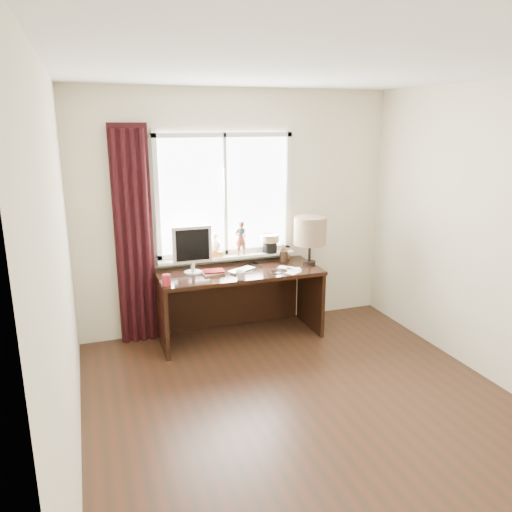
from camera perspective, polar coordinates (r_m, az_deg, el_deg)
name	(u,v)px	position (r m, az deg, el deg)	size (l,w,h in m)	color
floor	(314,416)	(4.18, 6.62, -17.66)	(3.50, 4.00, 0.00)	#311F13
ceiling	(326,68)	(3.54, 7.98, 20.53)	(3.50, 4.00, 0.00)	white
wall_back	(238,212)	(5.47, -2.11, 5.02)	(3.50, 2.60, 0.00)	beige
wall_left	(62,283)	(3.29, -21.27, -2.88)	(4.00, 2.60, 0.00)	beige
wall_right	(508,240)	(4.68, 26.82, 1.67)	(4.00, 2.60, 0.00)	beige
laptop	(242,270)	(5.20, -1.66, -1.62)	(0.30, 0.19, 0.02)	silver
mug	(240,275)	(4.91, -1.82, -2.19)	(0.10, 0.09, 0.10)	white
red_cup	(167,280)	(4.81, -10.18, -2.70)	(0.08, 0.08, 0.11)	maroon
window	(227,213)	(5.38, -3.30, 4.96)	(1.52, 0.22, 1.40)	white
curtain	(134,238)	(5.20, -13.79, 1.98)	(0.38, 0.09, 2.25)	black
desk	(237,290)	(5.38, -2.18, -3.87)	(1.70, 0.70, 0.75)	black
monitor	(192,247)	(5.10, -7.30, 1.05)	(0.40, 0.18, 0.49)	beige
notebook_stack	(213,272)	(5.14, -4.93, -1.82)	(0.24, 0.18, 0.03)	beige
brush_holder	(284,256)	(5.55, 3.18, -0.02)	(0.09, 0.09, 0.25)	black
icon_frame	(286,254)	(5.64, 3.40, 0.28)	(0.10, 0.03, 0.13)	gold
table_lamp	(310,231)	(5.41, 6.20, 2.83)	(0.35, 0.35, 0.52)	black
loose_papers	(291,270)	(5.26, 3.98, -1.56)	(0.24, 0.37, 0.00)	white
desk_cables	(264,268)	(5.29, 0.96, -1.38)	(0.26, 0.53, 0.01)	black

